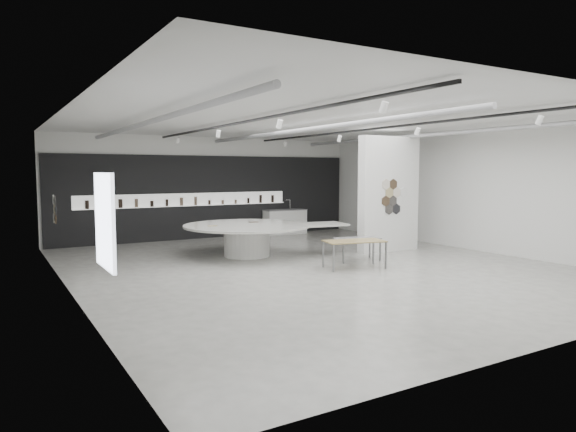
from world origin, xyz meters
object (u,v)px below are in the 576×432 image
partition_column (389,194)px  sample_table_wood (354,243)px  sample_table_stone (357,240)px  kitchen_counter (285,222)px  display_island (250,235)px

partition_column → sample_table_wood: 3.43m
partition_column → sample_table_stone: partition_column is taller
sample_table_wood → sample_table_stone: size_ratio=1.26×
kitchen_counter → sample_table_wood: bearing=-104.5°
display_island → sample_table_stone: bearing=-36.1°
partition_column → kitchen_counter: bearing=95.9°
sample_table_stone → sample_table_wood: bearing=-131.8°
display_island → kitchen_counter: (3.65, 4.17, -0.12)m
kitchen_counter → partition_column: bearing=-82.1°
partition_column → kitchen_counter: 5.69m
sample_table_stone → kitchen_counter: bearing=77.8°
display_island → sample_table_stone: display_island is taller
display_island → sample_table_stone: 3.19m
partition_column → sample_table_wood: partition_column is taller
display_island → sample_table_wood: display_island is taller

